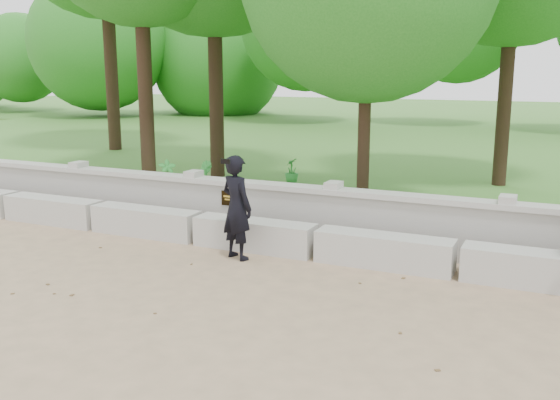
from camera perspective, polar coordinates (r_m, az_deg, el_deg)
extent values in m
plane|color=tan|center=(8.48, -14.39, -6.88)|extent=(80.00, 80.00, 0.00)
cube|color=#3D7229|center=(20.98, 10.42, 4.69)|extent=(40.00, 22.00, 0.25)
cube|color=#AFACA5|center=(11.74, -20.02, -0.89)|extent=(1.90, 0.45, 0.45)
cube|color=#AFACA5|center=(10.45, -12.18, -1.95)|extent=(1.90, 0.45, 0.45)
cube|color=#AFACA5|center=(9.41, -2.36, -3.21)|extent=(1.90, 0.45, 0.45)
cube|color=#AFACA5|center=(8.71, 9.47, -4.61)|extent=(1.90, 0.45, 0.45)
cube|color=#AFACA5|center=(8.44, 22.73, -5.93)|extent=(1.90, 0.45, 0.45)
cube|color=#A4A29B|center=(10.43, -5.51, -0.71)|extent=(12.50, 0.25, 0.82)
cube|color=#AFACA5|center=(10.34, -5.56, 1.72)|extent=(12.50, 0.35, 0.08)
cube|color=black|center=(10.12, -4.46, 0.14)|extent=(0.36, 0.02, 0.24)
imported|color=black|center=(8.86, -3.98, -0.68)|extent=(0.64, 0.53, 1.50)
cube|color=black|center=(8.47, -5.02, 3.54)|extent=(0.14, 0.07, 0.07)
cylinder|color=#382619|center=(19.82, -15.24, 12.60)|extent=(0.38, 0.38, 5.63)
cylinder|color=#382619|center=(13.37, -12.25, 10.86)|extent=(0.30, 0.30, 4.50)
cylinder|color=#382619|center=(14.32, -5.91, 11.74)|extent=(0.33, 0.33, 4.81)
cylinder|color=#382619|center=(10.79, 7.72, 7.21)|extent=(0.21, 0.21, 3.13)
cylinder|color=#382619|center=(13.92, 19.95, 9.98)|extent=(0.29, 0.29, 4.27)
imported|color=#2F8A35|center=(12.63, -10.22, 2.15)|extent=(0.41, 0.42, 0.66)
imported|color=#2F8A35|center=(12.50, -6.92, 2.10)|extent=(0.45, 0.45, 0.64)
imported|color=#2F8A35|center=(13.45, 1.07, 2.67)|extent=(0.33, 0.36, 0.55)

